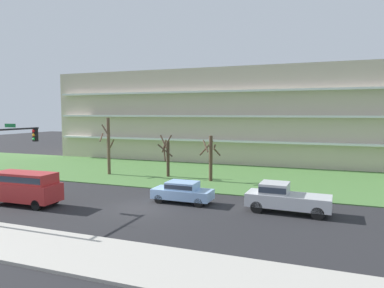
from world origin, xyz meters
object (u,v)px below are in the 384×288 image
tree_center (211,157)px  sedan_blue_near_left (182,191)px  tree_left (167,155)px  tree_far_left (108,145)px  van_red_center_left (25,186)px  pickup_silver_center_right (284,197)px

tree_center → sedan_blue_near_left: bearing=-86.8°
sedan_blue_near_left → tree_left: bearing=-58.7°
tree_far_left → tree_center: (11.28, 0.22, -0.75)m
tree_far_left → sedan_blue_near_left: 14.46m
tree_far_left → tree_left: bearing=7.7°
sedan_blue_near_left → tree_far_left: bearing=-34.0°
tree_far_left → tree_center: 11.30m
sedan_blue_near_left → tree_center: bearing=-86.2°
tree_left → tree_center: tree_center is taller
sedan_blue_near_left → van_red_center_left: 11.30m
tree_far_left → tree_center: bearing=1.1°
tree_far_left → van_red_center_left: bearing=-83.7°
tree_left → pickup_silver_center_right: size_ratio=0.79×
tree_center → sedan_blue_near_left: tree_center is taller
tree_center → tree_left: bearing=172.4°
van_red_center_left → pickup_silver_center_right: size_ratio=0.96×
tree_far_left → pickup_silver_center_right: 20.78m
tree_far_left → van_red_center_left: size_ratio=1.16×
tree_left → sedan_blue_near_left: 10.55m
van_red_center_left → tree_left: bearing=68.3°
tree_far_left → tree_left: size_ratio=1.40×
van_red_center_left → sedan_blue_near_left: bearing=22.2°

